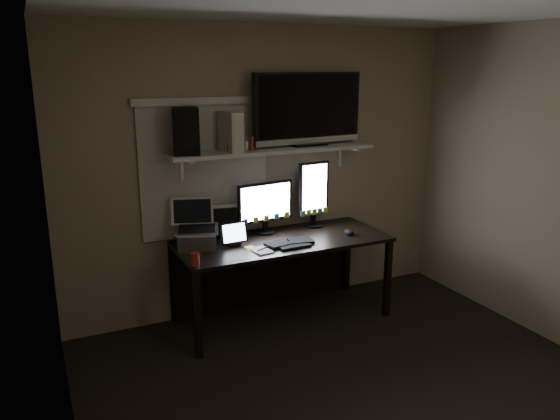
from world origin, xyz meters
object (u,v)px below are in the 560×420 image
monitor_portrait (314,194)px  mouse (349,232)px  cup (195,259)px  tv (308,109)px  desk (277,255)px  keyboard (290,243)px  laptop (197,225)px  speaker (186,131)px  monitor_landscape (265,208)px  tablet (234,234)px  game_console (230,132)px

monitor_portrait → mouse: bearing=-70.3°
cup → tv: size_ratio=0.09×
desk → tv: (0.35, 0.11, 1.24)m
keyboard → desk: bearing=88.1°
desk → laptop: bearing=-177.4°
laptop → tv: tv is taller
speaker → monitor_landscape: bearing=14.6°
keyboard → tablet: (-0.43, 0.15, 0.09)m
mouse → laptop: 1.33m
desk → keyboard: bearing=-90.4°
desk → keyboard: keyboard is taller
tablet → speaker: bearing=144.5°
monitor_landscape → cup: size_ratio=5.45×
mouse → tablet: size_ratio=0.51×
keyboard → speaker: bearing=153.5°
monitor_portrait → speaker: bearing=175.3°
desk → laptop: laptop is taller
desk → speaker: (-0.74, 0.08, 1.11)m
speaker → cup: bearing=-89.8°
desk → tablet: 0.53m
mouse → cup: 1.45m
monitor_portrait → tv: 0.76m
desk → keyboard: 0.32m
monitor_landscape → game_console: bearing=179.9°
laptop → mouse: bearing=9.1°
laptop → monitor_landscape: bearing=29.8°
laptop → cup: laptop is taller
laptop → game_console: (0.34, 0.10, 0.72)m
monitor_portrait → game_console: size_ratio=1.89×
tablet → cup: size_ratio=2.39×
mouse → tablet: tablet is taller
monitor_portrait → cup: size_ratio=6.26×
monitor_portrait → keyboard: size_ratio=1.48×
mouse → speaker: speaker is taller
monitor_portrait → mouse: (0.17, -0.35, -0.28)m
monitor_landscape → tablet: monitor_landscape is taller
desk → monitor_landscape: bearing=120.2°
desk → tablet: size_ratio=7.75×
monitor_landscape → game_console: size_ratio=1.65×
tablet → cup: tablet is taller
cup → tv: 1.66m
monitor_landscape → speaker: bearing=174.2°
game_console → tablet: bearing=-120.4°
monitor_portrait → speaker: speaker is taller
monitor_landscape → keyboard: size_ratio=1.29×
mouse → laptop: size_ratio=0.31×
speaker → desk: bearing=6.5°
laptop → cup: bearing=-91.4°
laptop → keyboard: bearing=0.4°
cup → game_console: game_console is taller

